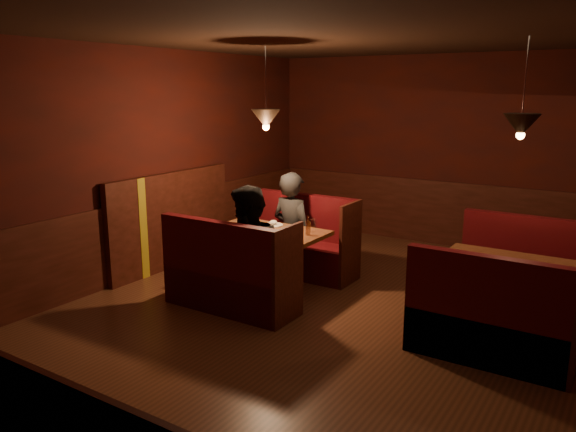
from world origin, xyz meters
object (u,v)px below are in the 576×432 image
Objects in this scene: second_table at (507,280)px; second_bench_near at (490,328)px; main_bench_far at (303,248)px; main_bench_near at (228,282)px; diner_b at (249,232)px; main_table at (268,244)px; diner_a at (292,210)px; second_bench_far at (524,279)px.

second_table is 0.80m from second_bench_near.
main_bench_far reaches higher than second_bench_near.
second_table is at bearing 22.03° from main_bench_near.
main_bench_near is at bearing -101.36° from diner_b.
main_table is at bearing 91.13° from main_bench_near.
diner_a is (-2.80, 1.16, 0.53)m from second_bench_near.
main_bench_far is 0.54m from diner_a.
main_table is 0.82m from main_bench_near.
main_bench_far is at bearing 169.61° from second_table.
second_table is at bearing -92.20° from second_bench_far.
main_table is at bearing -173.76° from second_table.
main_bench_far is at bearing 154.99° from second_bench_near.
main_table is at bearing -158.60° from second_bench_far.
diner_a is (-2.77, 0.40, 0.31)m from second_table.
main_table is 0.91× the size of main_bench_far.
main_bench_far is 2.97m from second_bench_near.
main_bench_far is 1.00× the size of main_bench_near.
diner_b is (-2.56, -1.63, 0.53)m from second_bench_far.
second_table is 2.69m from diner_b.
main_bench_far is 0.89× the size of diner_a.
second_bench_far is 2.87m from diner_a.
main_bench_near is 1.07× the size of second_bench_far.
second_bench_far is at bearing 21.40° from main_table.
second_bench_far reaches higher than main_table.
second_table is at bearing -10.39° from main_bench_far.
main_bench_far is 1.57m from main_bench_near.
main_bench_near is at bearing -173.45° from second_bench_near.
second_bench_near is 3.08m from diner_a.
diner_b is at bearing -84.53° from main_bench_far.
main_bench_near reaches higher than main_table.
main_bench_far is at bearing 88.86° from main_table.
second_bench_near reaches higher than second_table.
second_bench_near is at bearing -9.95° from main_table.
second_table is at bearing 6.24° from main_table.
main_bench_far is 0.89× the size of diner_b.
main_bench_near is 0.89× the size of diner_b.
main_bench_near is (0.00, -1.57, 0.00)m from main_bench_far.
diner_a is at bearing 119.87° from diner_b.
diner_b is at bearing -147.59° from second_bench_far.
second_table is at bearing 92.20° from second_bench_near.
main_table is 0.81× the size of diner_b.
main_bench_far reaches higher than second_bench_far.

